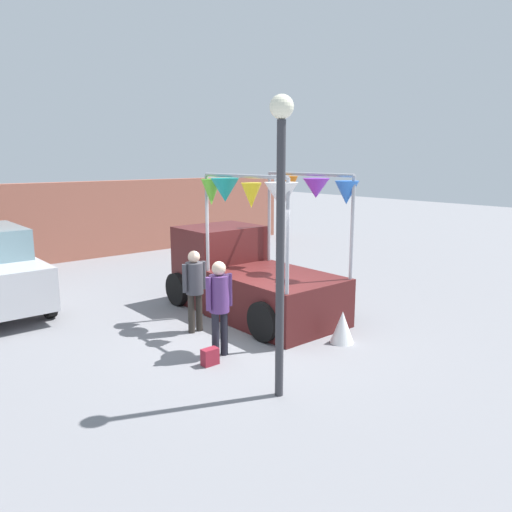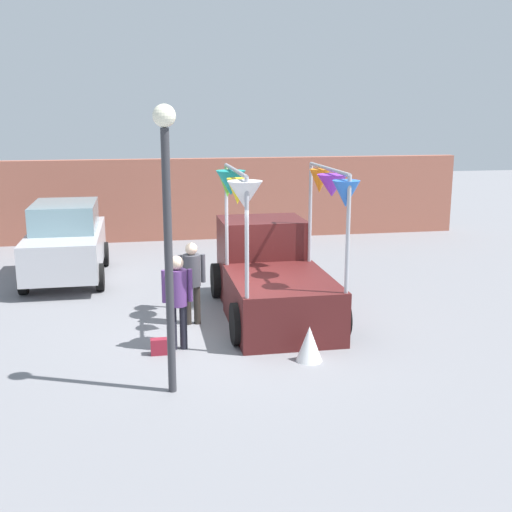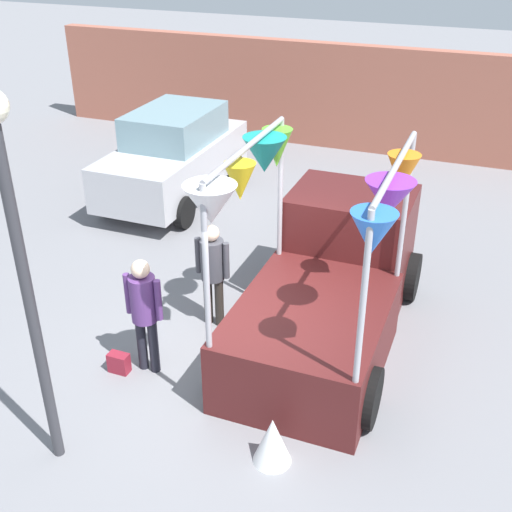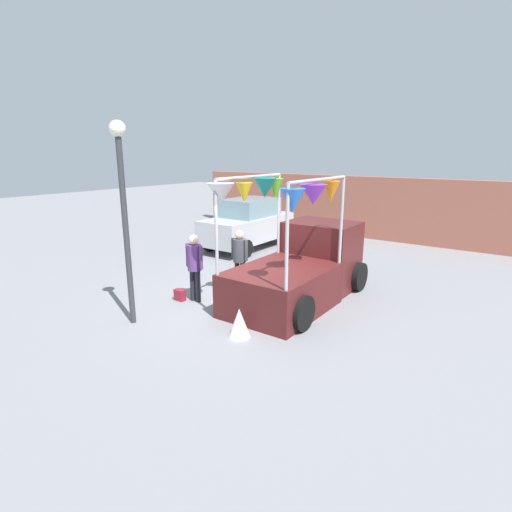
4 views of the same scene
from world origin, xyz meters
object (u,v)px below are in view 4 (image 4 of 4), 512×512
vendor_truck (302,263)px  folded_kite_bundle_white (239,323)px  handbag (180,295)px  person_customer (194,262)px  person_vendor (240,254)px  parked_car (248,223)px  street_lamp (123,197)px

vendor_truck → folded_kite_bundle_white: size_ratio=6.91×
vendor_truck → handbag: size_ratio=14.81×
folded_kite_bundle_white → person_customer: bearing=155.9°
person_vendor → folded_kite_bundle_white: 2.93m
parked_car → folded_kite_bundle_white: bearing=-54.5°
parked_car → person_customer: (2.40, -5.38, 0.06)m
parked_car → street_lamp: (2.19, -7.10, 1.76)m
vendor_truck → street_lamp: (-2.20, -3.49, 1.81)m
vendor_truck → person_vendor: bearing=-164.7°
folded_kite_bundle_white → street_lamp: bearing=-161.3°
parked_car → vendor_truck: bearing=-39.5°
vendor_truck → parked_car: 5.69m
person_vendor → handbag: (-0.71, -1.51, -0.84)m
person_customer → street_lamp: size_ratio=0.40×
person_vendor → street_lamp: street_lamp is taller
street_lamp → folded_kite_bundle_white: street_lamp is taller
parked_car → handbag: parked_car is taller
person_vendor → folded_kite_bundle_white: person_vendor is taller
parked_car → person_customer: bearing=-66.0°
vendor_truck → street_lamp: street_lamp is taller
person_vendor → street_lamp: size_ratio=0.39×
person_vendor → folded_kite_bundle_white: bearing=-52.2°
handbag → person_customer: bearing=29.7°
person_vendor → street_lamp: 3.54m
person_vendor → person_customer: bearing=-105.3°
person_customer → person_vendor: (0.36, 1.31, -0.03)m
handbag → street_lamp: street_lamp is taller
vendor_truck → folded_kite_bundle_white: (0.11, -2.70, -0.59)m
vendor_truck → handbag: (-2.35, -1.96, -0.75)m
person_customer → person_vendor: size_ratio=1.03×
person_customer → street_lamp: street_lamp is taller
street_lamp → vendor_truck: bearing=57.7°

